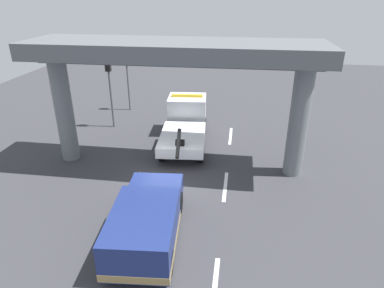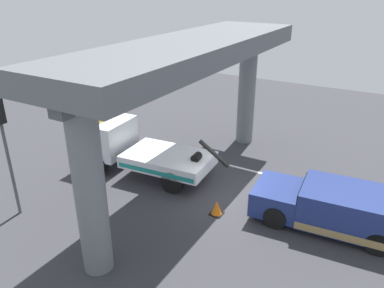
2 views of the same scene
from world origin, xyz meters
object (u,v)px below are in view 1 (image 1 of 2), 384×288
towed_van_green (147,223)px  traffic_light_far (127,68)px  tow_truck_white (185,122)px  traffic_light_near (109,77)px  traffic_cone_orange (140,176)px

towed_van_green → traffic_light_far: 15.23m
tow_truck_white → traffic_light_near: bearing=73.1°
traffic_light_far → traffic_light_near: bearing=180.0°
towed_van_green → traffic_light_near: (10.64, 5.16, 2.56)m
traffic_cone_orange → towed_van_green: bearing=-160.3°
traffic_cone_orange → traffic_light_far: bearing=20.2°
traffic_light_far → traffic_cone_orange: 11.20m
traffic_light_near → traffic_light_far: bearing=0.0°
traffic_light_near → traffic_cone_orange: traffic_light_near is taller
tow_truck_white → towed_van_green: size_ratio=1.37×
traffic_light_near → traffic_cone_orange: 8.23m
towed_van_green → traffic_light_near: bearing=25.9°
towed_van_green → traffic_cone_orange: 4.25m
towed_van_green → traffic_light_far: (14.14, 5.16, 2.36)m
traffic_light_near → traffic_light_far: traffic_light_near is taller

